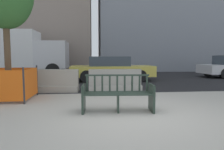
# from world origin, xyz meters

# --- Properties ---
(ground_plane) EXTENTS (200.00, 200.00, 0.00)m
(ground_plane) POSITION_xyz_m (0.00, 0.00, 0.00)
(ground_plane) COLOR #ADA89E
(street_asphalt) EXTENTS (120.00, 12.00, 0.01)m
(street_asphalt) POSITION_xyz_m (0.00, 8.70, 0.00)
(street_asphalt) COLOR black
(street_asphalt) RESTS_ON ground
(street_bench) EXTENTS (1.71, 0.61, 0.88)m
(street_bench) POSITION_xyz_m (-0.32, 0.26, 0.40)
(street_bench) COLOR #28382D
(street_bench) RESTS_ON ground
(jersey_barrier_centre) EXTENTS (2.00, 0.69, 0.84)m
(jersey_barrier_centre) POSITION_xyz_m (-0.08, 3.13, 0.34)
(jersey_barrier_centre) COLOR gray
(jersey_barrier_centre) RESTS_ON ground
(jersey_barrier_left) EXTENTS (2.02, 0.75, 0.84)m
(jersey_barrier_left) POSITION_xyz_m (-2.48, 3.22, 0.34)
(jersey_barrier_left) COLOR #9E998E
(jersey_barrier_left) RESTS_ON ground
(construction_fence) EXTENTS (1.37, 1.37, 1.03)m
(construction_fence) POSITION_xyz_m (-3.49, 1.90, 0.52)
(construction_fence) COLOR #2D2D33
(construction_fence) RESTS_ON ground
(car_taxi_near) EXTENTS (4.54, 2.04, 1.33)m
(car_taxi_near) POSITION_xyz_m (0.08, 6.56, 0.67)
(car_taxi_near) COLOR #DBC64C
(car_taxi_near) RESTS_ON ground
(delivery_truck) EXTENTS (6.81, 2.35, 3.05)m
(delivery_truck) POSITION_xyz_m (-6.30, 9.63, 1.69)
(delivery_truck) COLOR silver
(delivery_truck) RESTS_ON ground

